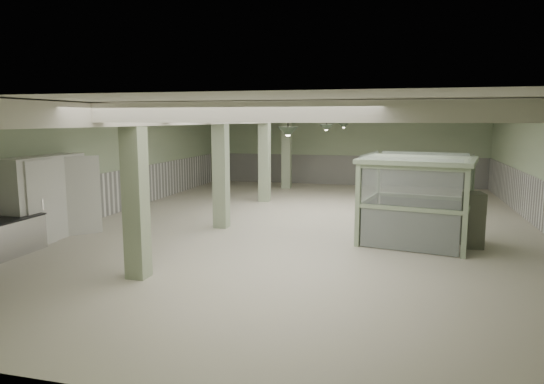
# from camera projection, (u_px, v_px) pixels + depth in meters

# --- Properties ---
(floor) EXTENTS (20.00, 20.00, 0.00)m
(floor) POSITION_uv_depth(u_px,v_px,m) (307.00, 225.00, 15.39)
(floor) COLOR beige
(floor) RESTS_ON ground
(ceiling) EXTENTS (14.00, 20.00, 0.02)m
(ceiling) POSITION_uv_depth(u_px,v_px,m) (308.00, 110.00, 14.85)
(ceiling) COLOR silver
(ceiling) RESTS_ON wall_back
(wall_back) EXTENTS (14.00, 0.02, 3.60)m
(wall_back) POSITION_uv_depth(u_px,v_px,m) (343.00, 150.00, 24.69)
(wall_back) COLOR #A7BA95
(wall_back) RESTS_ON floor
(wall_front) EXTENTS (14.00, 0.02, 3.60)m
(wall_front) POSITION_uv_depth(u_px,v_px,m) (149.00, 252.00, 5.55)
(wall_front) COLOR #A7BA95
(wall_front) RESTS_ON floor
(wall_left) EXTENTS (0.02, 20.00, 3.60)m
(wall_left) POSITION_uv_depth(u_px,v_px,m) (110.00, 163.00, 16.87)
(wall_left) COLOR #A7BA95
(wall_left) RESTS_ON floor
(wainscot_left) EXTENTS (0.05, 19.90, 1.50)m
(wainscot_left) POSITION_uv_depth(u_px,v_px,m) (112.00, 193.00, 17.01)
(wainscot_left) COLOR white
(wainscot_left) RESTS_ON floor
(wainscot_back) EXTENTS (13.90, 0.05, 1.50)m
(wainscot_back) POSITION_uv_depth(u_px,v_px,m) (343.00, 170.00, 24.82)
(wainscot_back) COLOR white
(wainscot_back) RESTS_ON floor
(girder) EXTENTS (0.45, 19.90, 0.40)m
(girder) POSITION_uv_depth(u_px,v_px,m) (231.00, 117.00, 15.51)
(girder) COLOR silver
(girder) RESTS_ON ceiling
(beam_a) EXTENTS (13.90, 0.35, 0.32)m
(beam_a) POSITION_uv_depth(u_px,v_px,m) (223.00, 112.00, 7.70)
(beam_a) COLOR silver
(beam_a) RESTS_ON ceiling
(beam_b) EXTENTS (13.90, 0.35, 0.32)m
(beam_b) POSITION_uv_depth(u_px,v_px,m) (265.00, 114.00, 10.10)
(beam_b) COLOR silver
(beam_b) RESTS_ON ceiling
(beam_c) EXTENTS (13.90, 0.35, 0.32)m
(beam_c) POSITION_uv_depth(u_px,v_px,m) (291.00, 115.00, 12.49)
(beam_c) COLOR silver
(beam_c) RESTS_ON ceiling
(beam_d) EXTENTS (13.90, 0.35, 0.32)m
(beam_d) POSITION_uv_depth(u_px,v_px,m) (308.00, 116.00, 14.88)
(beam_d) COLOR silver
(beam_d) RESTS_ON ceiling
(beam_e) EXTENTS (13.90, 0.35, 0.32)m
(beam_e) POSITION_uv_depth(u_px,v_px,m) (321.00, 116.00, 17.27)
(beam_e) COLOR silver
(beam_e) RESTS_ON ceiling
(beam_f) EXTENTS (13.90, 0.35, 0.32)m
(beam_f) POSITION_uv_depth(u_px,v_px,m) (330.00, 117.00, 19.67)
(beam_f) COLOR silver
(beam_f) RESTS_ON ceiling
(beam_g) EXTENTS (13.90, 0.35, 0.32)m
(beam_g) POSITION_uv_depth(u_px,v_px,m) (338.00, 117.00, 22.06)
(beam_g) COLOR silver
(beam_g) RESTS_ON ceiling
(column_a) EXTENTS (0.42, 0.42, 3.60)m
(column_a) POSITION_uv_depth(u_px,v_px,m) (136.00, 193.00, 10.00)
(column_a) COLOR #9BAB8A
(column_a) RESTS_ON floor
(column_b) EXTENTS (0.42, 0.42, 3.60)m
(column_b) POSITION_uv_depth(u_px,v_px,m) (221.00, 169.00, 14.79)
(column_b) COLOR #9BAB8A
(column_b) RESTS_ON floor
(column_c) EXTENTS (0.42, 0.42, 3.60)m
(column_c) POSITION_uv_depth(u_px,v_px,m) (265.00, 157.00, 19.57)
(column_c) COLOR #9BAB8A
(column_c) RESTS_ON floor
(column_d) EXTENTS (0.42, 0.42, 3.60)m
(column_d) POSITION_uv_depth(u_px,v_px,m) (287.00, 151.00, 23.40)
(column_d) COLOR #9BAB8A
(column_d) RESTS_ON floor
(pendant_front) EXTENTS (0.44, 0.44, 0.22)m
(pendant_front) POSITION_uv_depth(u_px,v_px,m) (288.00, 132.00, 10.03)
(pendant_front) COLOR #324030
(pendant_front) RESTS_ON ceiling
(pendant_mid) EXTENTS (0.44, 0.44, 0.22)m
(pendant_mid) POSITION_uv_depth(u_px,v_px,m) (326.00, 128.00, 15.29)
(pendant_mid) COLOR #324030
(pendant_mid) RESTS_ON ceiling
(pendant_back) EXTENTS (0.44, 0.44, 0.22)m
(pendant_back) POSITION_uv_depth(u_px,v_px,m) (344.00, 126.00, 20.08)
(pendant_back) COLOR #324030
(pendant_back) RESTS_ON ceiling
(walkin_cooler) EXTENTS (1.19, 2.68, 2.46)m
(walkin_cooler) POSITION_uv_depth(u_px,v_px,m) (47.00, 196.00, 13.35)
(walkin_cooler) COLOR silver
(walkin_cooler) RESTS_ON floor
(guard_booth) EXTENTS (3.27, 2.92, 2.39)m
(guard_booth) POSITION_uv_depth(u_px,v_px,m) (417.00, 184.00, 12.95)
(guard_booth) COLOR #94A886
(guard_booth) RESTS_ON floor
(filing_cabinet) EXTENTS (0.54, 0.71, 1.44)m
(filing_cabinet) POSITION_uv_depth(u_px,v_px,m) (473.00, 220.00, 12.63)
(filing_cabinet) COLOR #5B5F4F
(filing_cabinet) RESTS_ON floor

